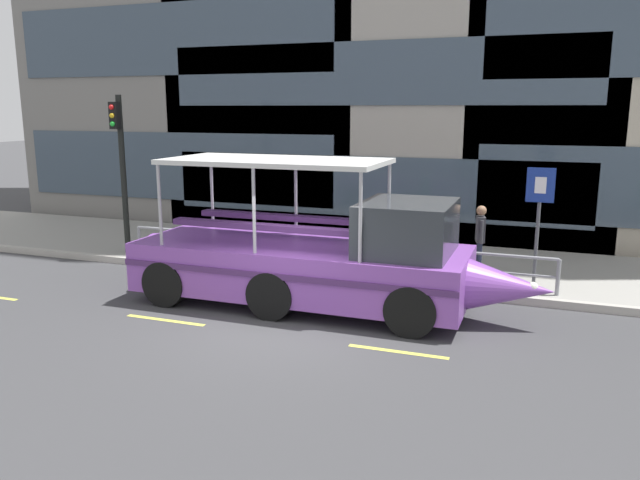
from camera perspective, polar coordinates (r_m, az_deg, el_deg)
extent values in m
plane|color=#3D3D3F|center=(12.40, -3.30, -7.89)|extent=(120.00, 120.00, 0.00)
cube|color=#99968E|center=(17.43, 4.06, -1.71)|extent=(32.00, 4.80, 0.18)
cube|color=#B2ADA3|center=(15.13, 1.41, -3.81)|extent=(32.00, 0.18, 0.18)
cube|color=#DBD64C|center=(13.10, -13.94, -7.11)|extent=(1.80, 0.12, 0.01)
cube|color=#DBD64C|center=(11.25, 7.12, -10.08)|extent=(1.80, 0.12, 0.01)
cube|color=#3D4C5B|center=(22.97, -13.43, 6.56)|extent=(12.24, 0.06, 2.38)
cube|color=#3D4C5B|center=(22.99, -13.97, 17.37)|extent=(12.24, 0.06, 2.38)
cube|color=#3D4C5B|center=(19.96, 4.30, 4.87)|extent=(13.50, 0.06, 1.92)
cube|color=#3D4C5B|center=(19.83, 4.46, 14.94)|extent=(13.50, 0.06, 1.92)
cylinder|color=gray|center=(15.36, 0.35, -0.13)|extent=(10.88, 0.07, 0.07)
cylinder|color=gray|center=(15.45, 0.35, -1.59)|extent=(10.88, 0.06, 0.06)
cylinder|color=gray|center=(18.00, -16.16, -0.11)|extent=(0.09, 0.09, 0.81)
cylinder|color=gray|center=(17.00, -11.22, -0.56)|extent=(0.09, 0.09, 0.81)
cylinder|color=gray|center=(16.14, -5.72, -1.06)|extent=(0.09, 0.09, 0.81)
cylinder|color=gray|center=(15.45, 0.35, -1.59)|extent=(0.09, 0.09, 0.81)
cylinder|color=gray|center=(14.95, 6.90, -2.14)|extent=(0.09, 0.09, 0.81)
cylinder|color=gray|center=(14.66, 13.81, -2.70)|extent=(0.09, 0.09, 0.81)
cylinder|color=gray|center=(14.58, 20.91, -3.22)|extent=(0.09, 0.09, 0.81)
cylinder|color=black|center=(18.22, -17.52, 5.63)|extent=(0.16, 0.16, 4.37)
cube|color=black|center=(17.97, -18.24, 10.75)|extent=(0.24, 0.20, 0.72)
sphere|color=red|center=(17.88, -18.51, 11.43)|extent=(0.14, 0.14, 0.14)
sphere|color=gold|center=(17.88, -18.46, 10.73)|extent=(0.14, 0.14, 0.14)
sphere|color=green|center=(17.88, -18.42, 10.03)|extent=(0.14, 0.14, 0.14)
cylinder|color=#4C4F54|center=(14.80, 19.23, 0.90)|extent=(0.08, 0.08, 2.71)
cube|color=navy|center=(14.60, 19.50, 4.75)|extent=(0.60, 0.04, 0.76)
cube|color=white|center=(14.58, 19.50, 4.74)|extent=(0.24, 0.01, 0.36)
cube|color=purple|center=(13.53, -1.83, -2.59)|extent=(7.15, 2.48, 1.06)
cone|color=purple|center=(12.61, 17.01, -4.22)|extent=(1.61, 1.01, 1.01)
cylinder|color=purple|center=(15.20, -14.43, -1.33)|extent=(0.36, 1.01, 1.01)
cube|color=#4D2A62|center=(12.38, -4.03, -3.36)|extent=(7.15, 0.04, 0.12)
sphere|color=white|center=(12.58, 18.86, -4.13)|extent=(0.22, 0.22, 0.22)
cube|color=#33383D|center=(12.63, 7.96, 1.14)|extent=(1.79, 2.08, 1.04)
cube|color=silver|center=(13.35, -4.05, 7.19)|extent=(4.65, 2.28, 0.10)
cylinder|color=#B2B2B7|center=(13.76, 6.31, 3.49)|extent=(0.07, 0.07, 1.71)
cylinder|color=#B2B2B7|center=(11.69, 3.71, 2.03)|extent=(0.07, 0.07, 1.71)
cylinder|color=#B2B2B7|center=(14.45, -2.22, 3.96)|extent=(0.07, 0.07, 1.71)
cylinder|color=#B2B2B7|center=(12.48, -6.04, 2.63)|extent=(0.07, 0.07, 1.71)
cylinder|color=#B2B2B7|center=(15.42, -9.84, 4.30)|extent=(0.07, 0.07, 1.71)
cylinder|color=#B2B2B7|center=(13.60, -14.42, 3.08)|extent=(0.07, 0.07, 1.71)
cube|color=#4D2A62|center=(14.06, -2.98, 2.05)|extent=(4.28, 0.28, 0.12)
cube|color=#4D2A62|center=(12.99, -5.04, 1.20)|extent=(4.28, 0.28, 0.12)
cylinder|color=black|center=(13.96, 10.25, -3.62)|extent=(1.00, 0.28, 1.00)
cylinder|color=black|center=(11.81, 8.28, -6.45)|extent=(1.00, 0.28, 1.00)
cylinder|color=black|center=(14.69, -0.80, -2.64)|extent=(1.00, 0.28, 1.00)
cylinder|color=black|center=(12.68, -4.52, -5.07)|extent=(1.00, 0.28, 1.00)
cylinder|color=black|center=(15.74, -9.34, -1.80)|extent=(1.00, 0.28, 1.00)
cylinder|color=black|center=(13.88, -13.98, -3.88)|extent=(1.00, 0.28, 1.00)
cylinder|color=#1E2338|center=(15.64, 14.26, -1.67)|extent=(0.11, 0.11, 0.87)
cylinder|color=#1E2338|center=(15.48, 14.34, -1.82)|extent=(0.11, 0.11, 0.87)
cube|color=#38383D|center=(15.40, 14.44, 0.95)|extent=(0.26, 0.36, 0.62)
cylinder|color=#38383D|center=(15.62, 14.33, 0.99)|extent=(0.08, 0.08, 0.56)
cylinder|color=#38383D|center=(15.20, 14.54, 0.68)|extent=(0.08, 0.08, 0.56)
sphere|color=#936B4C|center=(15.33, 14.53, 2.62)|extent=(0.24, 0.24, 0.24)
cylinder|color=#47423D|center=(16.33, 4.74, -0.74)|extent=(0.11, 0.11, 0.88)
cylinder|color=#47423D|center=(16.50, 4.63, -0.61)|extent=(0.11, 0.11, 0.88)
cube|color=#236B47|center=(16.27, 4.73, 1.92)|extent=(0.32, 0.38, 0.63)
cylinder|color=#236B47|center=(16.06, 4.88, 1.67)|extent=(0.08, 0.08, 0.56)
cylinder|color=#236B47|center=(16.48, 4.58, 1.95)|extent=(0.08, 0.08, 0.56)
sphere|color=tan|center=(16.19, 4.76, 3.52)|extent=(0.24, 0.24, 0.24)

